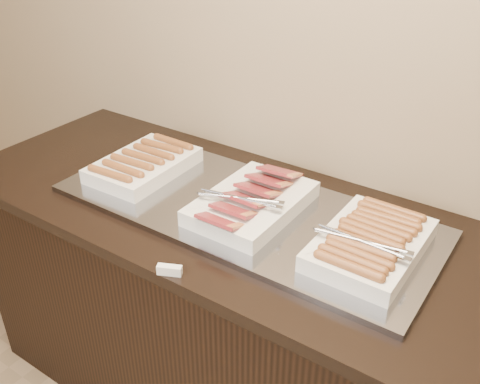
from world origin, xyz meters
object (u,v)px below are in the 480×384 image
object	(u,v)px
dish_left	(144,164)
dish_center	(251,202)
counter	(245,320)
warming_tray	(243,210)
dish_right	(370,243)

from	to	relation	value
dish_left	dish_center	xyz separation A→B (m)	(0.45, -0.00, 0.00)
counter	dish_center	distance (m)	0.50
warming_tray	dish_right	xyz separation A→B (m)	(0.41, -0.00, 0.04)
dish_center	dish_right	size ratio (longest dim) A/B	1.10
counter	warming_tray	world-z (taller)	warming_tray
counter	dish_center	world-z (taller)	dish_center
warming_tray	dish_right	bearing A→B (deg)	-0.47
counter	dish_right	world-z (taller)	dish_right
dish_left	dish_right	bearing A→B (deg)	-1.81
warming_tray	dish_left	size ratio (longest dim) A/B	3.26
dish_left	dish_center	bearing A→B (deg)	-2.03
dish_center	counter	bearing A→B (deg)	171.62
dish_center	dish_right	xyz separation A→B (m)	(0.38, 0.00, 0.00)
counter	dish_left	world-z (taller)	dish_left
counter	dish_center	xyz separation A→B (m)	(0.02, -0.00, 0.50)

